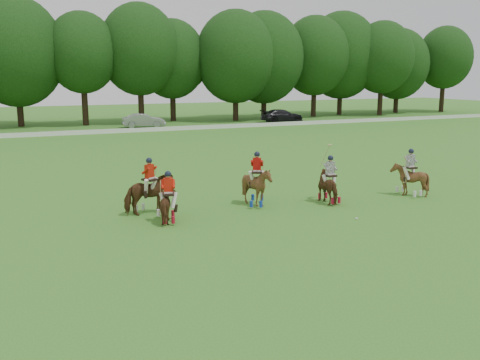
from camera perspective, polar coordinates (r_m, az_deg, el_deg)
name	(u,v)px	position (r m, az deg, el deg)	size (l,w,h in m)	color
ground	(287,238)	(19.57, 5.05, -6.22)	(180.00, 180.00, 0.00)	#366F1F
tree_line	(85,53)	(65.04, -16.24, 12.89)	(117.98, 14.32, 14.75)	black
boundary_rail	(101,132)	(55.32, -14.56, 5.03)	(120.00, 0.10, 0.44)	white
car_mid	(144,121)	(60.77, -10.23, 6.25)	(1.63, 4.67, 1.54)	gray
car_right	(282,116)	(67.18, 4.52, 6.86)	(2.18, 5.36, 1.55)	black
polo_red_a	(169,204)	(21.58, -7.62, -2.59)	(1.15, 1.74, 2.09)	#452712
polo_red_b	(150,194)	(22.82, -9.56, -1.49)	(2.26, 2.17, 2.44)	#452712
polo_red_c	(257,186)	(24.09, 1.80, -0.63)	(2.03, 2.10, 2.46)	#452712
polo_stripe_a	(330,186)	(24.98, 9.54, -0.63)	(1.09, 1.77, 2.75)	#452712
polo_stripe_b	(409,179)	(27.34, 17.63, 0.12)	(1.38, 1.53, 2.32)	#452712
polo_ball	(356,218)	(22.45, 12.31, -4.03)	(0.09, 0.09, 0.09)	white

